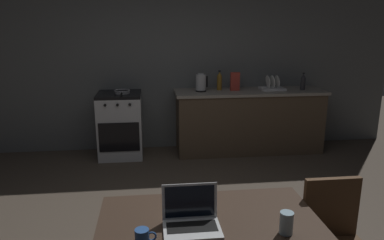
{
  "coord_description": "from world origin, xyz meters",
  "views": [
    {
      "loc": [
        -0.21,
        -2.83,
        1.85
      ],
      "look_at": [
        0.23,
        0.88,
        0.87
      ],
      "focal_mm": 34.53,
      "sensor_mm": 36.0,
      "label": 1
    }
  ],
  "objects": [
    {
      "name": "frying_pan",
      "position": [
        -0.58,
        2.25,
        0.94
      ],
      "size": [
        0.22,
        0.39,
        0.05
      ],
      "color": "gray",
      "rests_on": "stove_oven"
    },
    {
      "name": "back_wall",
      "position": [
        0.3,
        2.63,
        1.36
      ],
      "size": [
        6.4,
        0.1,
        2.71
      ],
      "primitive_type": "cube",
      "color": "#5B5F60",
      "rests_on": "ground_plane"
    },
    {
      "name": "drinking_glass",
      "position": [
        0.52,
        -1.1,
        0.79
      ],
      "size": [
        0.08,
        0.08,
        0.13
      ],
      "color": "#99B7C6",
      "rests_on": "dining_table"
    },
    {
      "name": "bottle",
      "position": [
        2.0,
        2.23,
        1.03
      ],
      "size": [
        0.07,
        0.07,
        0.25
      ],
      "color": "#2D2D33",
      "rests_on": "kitchen_counter"
    },
    {
      "name": "laptop",
      "position": [
        0.01,
        -0.98,
        0.78
      ],
      "size": [
        0.32,
        0.25,
        0.23
      ],
      "rotation": [
        0.0,
        0.0,
        0.04
      ],
      "color": "silver",
      "rests_on": "dining_table"
    },
    {
      "name": "kitchen_counter",
      "position": [
        1.23,
        2.28,
        0.46
      ],
      "size": [
        2.16,
        0.64,
        0.91
      ],
      "color": "#4C3D2D",
      "rests_on": "ground_plane"
    },
    {
      "name": "electric_kettle",
      "position": [
        0.52,
        2.28,
        1.03
      ],
      "size": [
        0.17,
        0.15,
        0.25
      ],
      "color": "black",
      "rests_on": "kitchen_counter"
    },
    {
      "name": "stove_oven",
      "position": [
        -0.63,
        2.28,
        0.45
      ],
      "size": [
        0.6,
        0.62,
        0.91
      ],
      "color": "#B7BABF",
      "rests_on": "ground_plane"
    },
    {
      "name": "dining_table",
      "position": [
        0.12,
        -0.98,
        0.66
      ],
      "size": [
        1.3,
        0.89,
        0.73
      ],
      "color": "#332319",
      "rests_on": "ground_plane"
    },
    {
      "name": "chair",
      "position": [
        0.97,
        -0.83,
        0.5
      ],
      "size": [
        0.4,
        0.4,
        0.87
      ],
      "rotation": [
        0.0,
        0.0,
        -0.1
      ],
      "color": "#4C331E",
      "rests_on": "ground_plane"
    },
    {
      "name": "cereal_box",
      "position": [
        1.02,
        2.3,
        1.04
      ],
      "size": [
        0.13,
        0.05,
        0.26
      ],
      "color": "#B2382D",
      "rests_on": "kitchen_counter"
    },
    {
      "name": "bottle_b",
      "position": [
        0.8,
        2.36,
        1.04
      ],
      "size": [
        0.07,
        0.07,
        0.28
      ],
      "color": "#8C601E",
      "rests_on": "kitchen_counter"
    },
    {
      "name": "coffee_mug",
      "position": [
        -0.26,
        -1.13,
        0.78
      ],
      "size": [
        0.11,
        0.07,
        0.1
      ],
      "color": "#264C8C",
      "rests_on": "dining_table"
    },
    {
      "name": "dish_rack",
      "position": [
        1.57,
        2.28,
        0.96
      ],
      "size": [
        0.34,
        0.26,
        0.21
      ],
      "color": "silver",
      "rests_on": "kitchen_counter"
    }
  ]
}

